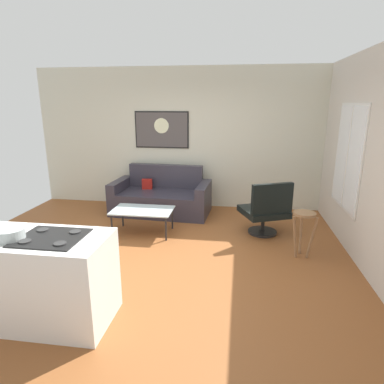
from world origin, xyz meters
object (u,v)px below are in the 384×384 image
Objects in this scene: mixing_bowl at (10,235)px; wall_painting at (162,130)px; couch at (162,198)px; coffee_table at (143,211)px; armchair at (266,210)px; bar_stool at (304,223)px.

wall_painting reaches higher than mixing_bowl.
wall_painting is at bearing 99.92° from couch.
couch is 1.73× the size of wall_painting.
coffee_table is (-0.06, -1.10, 0.08)m from couch.
mixing_bowl is (-0.58, -3.52, 0.64)m from couch.
armchair is 3.53× the size of mixing_bowl.
wall_painting is at bearing 91.23° from coffee_table.
bar_stool is at bearing 32.47° from mixing_bowl.
bar_stool is (0.45, -0.73, 0.07)m from armchair.
mixing_bowl is (-2.53, -2.63, 0.50)m from armchair.
mixing_bowl is at bearing -147.53° from bar_stool.
bar_stool is at bearing -40.80° from wall_painting.
mixing_bowl reaches higher than couch.
couch is at bearing 80.66° from mixing_bowl.
wall_painting reaches higher than armchair.
wall_painting is (-0.09, 0.53, 1.28)m from couch.
bar_stool is (2.40, -1.62, 0.21)m from couch.
bar_stool is at bearing -58.06° from armchair.
wall_painting is at bearing 145.08° from armchair.
coffee_table is at bearing -174.20° from armchair.
coffee_table is at bearing -93.05° from couch.
armchair is at bearing 121.94° from bar_stool.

